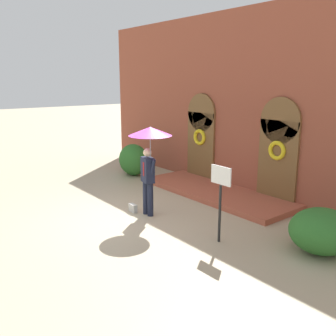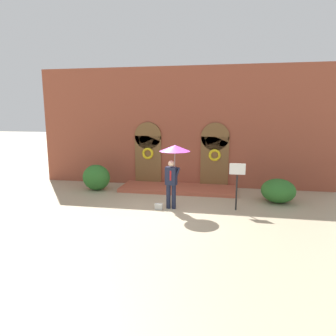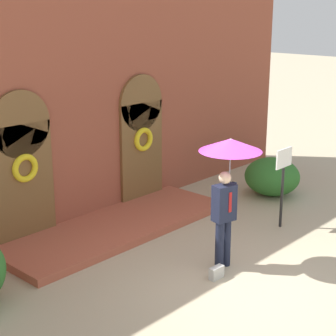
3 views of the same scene
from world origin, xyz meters
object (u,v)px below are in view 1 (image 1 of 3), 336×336
(person_with_umbrella, at_px, (150,144))
(handbag, at_px, (133,208))
(shrub_left, at_px, (134,160))
(shrub_right, at_px, (322,231))
(sign_post, at_px, (220,191))

(person_with_umbrella, distance_m, handbag, 1.89)
(person_with_umbrella, distance_m, shrub_left, 4.61)
(shrub_left, relative_size, shrub_right, 0.91)
(shrub_left, height_order, shrub_right, shrub_left)
(sign_post, distance_m, shrub_right, 2.23)
(handbag, bearing_deg, sign_post, 12.06)
(person_with_umbrella, relative_size, shrub_left, 1.89)
(person_with_umbrella, xyz_separation_m, handbag, (-0.53, -0.20, -1.80))
(shrub_right, bearing_deg, shrub_left, 176.36)
(handbag, relative_size, shrub_left, 0.22)
(sign_post, bearing_deg, shrub_left, 163.78)
(handbag, height_order, shrub_left, shrub_left)
(handbag, bearing_deg, shrub_right, 24.24)
(person_with_umbrella, height_order, sign_post, person_with_umbrella)
(person_with_umbrella, relative_size, shrub_right, 1.72)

